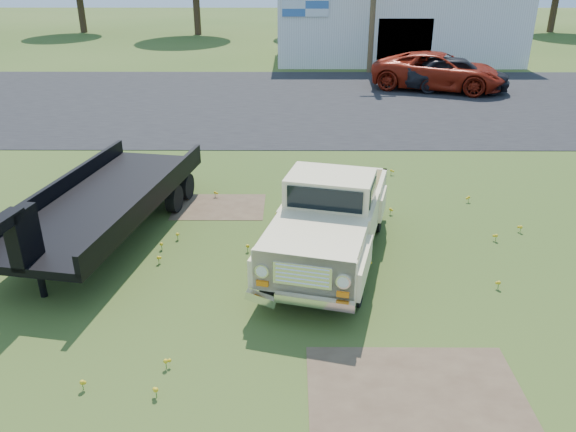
% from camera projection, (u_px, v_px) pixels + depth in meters
% --- Properties ---
extents(ground, '(140.00, 140.00, 0.00)m').
position_uv_depth(ground, '(304.00, 281.00, 10.55)').
color(ground, '#314D18').
rests_on(ground, ground).
extents(asphalt_lot, '(90.00, 14.00, 0.02)m').
position_uv_depth(asphalt_lot, '(297.00, 101.00, 24.21)').
color(asphalt_lot, black).
rests_on(asphalt_lot, ground).
extents(dirt_patch_a, '(3.00, 2.00, 0.01)m').
position_uv_depth(dirt_patch_a, '(416.00, 393.00, 7.81)').
color(dirt_patch_a, brown).
rests_on(dirt_patch_a, ground).
extents(dirt_patch_b, '(2.20, 1.60, 0.01)m').
position_uv_depth(dirt_patch_b, '(219.00, 207.00, 13.75)').
color(dirt_patch_b, brown).
rests_on(dirt_patch_b, ground).
extents(commercial_building, '(14.20, 8.20, 4.15)m').
position_uv_depth(commercial_building, '(394.00, 23.00, 34.24)').
color(commercial_building, silver).
rests_on(commercial_building, ground).
extents(vintage_pickup_truck, '(3.12, 5.32, 1.81)m').
position_uv_depth(vintage_pickup_truck, '(330.00, 217.00, 11.00)').
color(vintage_pickup_truck, beige).
rests_on(vintage_pickup_truck, ground).
extents(flatbed_trailer, '(3.38, 7.06, 1.85)m').
position_uv_depth(flatbed_trailer, '(104.00, 195.00, 12.00)').
color(flatbed_trailer, black).
rests_on(flatbed_trailer, ground).
extents(red_pickup, '(6.63, 4.74, 1.68)m').
position_uv_depth(red_pickup, '(439.00, 72.00, 26.07)').
color(red_pickup, maroon).
rests_on(red_pickup, ground).
extents(dark_sedan, '(4.92, 2.54, 1.60)m').
position_uv_depth(dark_sedan, '(456.00, 74.00, 25.72)').
color(dark_sedan, black).
rests_on(dark_sedan, ground).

